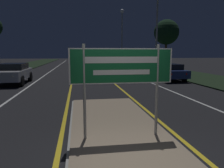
# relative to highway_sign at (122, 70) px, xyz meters

# --- Properties ---
(ground_plane) EXTENTS (160.00, 160.00, 0.00)m
(ground_plane) POSITION_rel_highway_sign_xyz_m (0.00, -1.33, -1.75)
(ground_plane) COLOR black
(median_island) EXTENTS (2.63, 8.99, 0.10)m
(median_island) POSITION_rel_highway_sign_xyz_m (0.00, 0.00, -1.71)
(median_island) COLOR #999993
(median_island) RESTS_ON ground_plane
(verge_right) EXTENTS (5.00, 100.00, 0.08)m
(verge_right) POSITION_rel_highway_sign_xyz_m (9.50, 18.67, -1.71)
(verge_right) COLOR black
(verge_right) RESTS_ON ground_plane
(centre_line_yellow_left) EXTENTS (0.12, 70.00, 0.01)m
(centre_line_yellow_left) POSITION_rel_highway_sign_xyz_m (-1.50, 23.67, -1.75)
(centre_line_yellow_left) COLOR gold
(centre_line_yellow_left) RESTS_ON ground_plane
(centre_line_yellow_right) EXTENTS (0.12, 70.00, 0.01)m
(centre_line_yellow_right) POSITION_rel_highway_sign_xyz_m (1.50, 23.67, -1.75)
(centre_line_yellow_right) COLOR gold
(centre_line_yellow_right) RESTS_ON ground_plane
(lane_line_white_left) EXTENTS (0.12, 70.00, 0.01)m
(lane_line_white_left) POSITION_rel_highway_sign_xyz_m (-4.20, 23.67, -1.75)
(lane_line_white_left) COLOR silver
(lane_line_white_left) RESTS_ON ground_plane
(lane_line_white_right) EXTENTS (0.12, 70.00, 0.01)m
(lane_line_white_right) POSITION_rel_highway_sign_xyz_m (4.20, 23.67, -1.75)
(lane_line_white_right) COLOR silver
(lane_line_white_right) RESTS_ON ground_plane
(edge_line_white_left) EXTENTS (0.10, 70.00, 0.01)m
(edge_line_white_left) POSITION_rel_highway_sign_xyz_m (-7.20, 23.67, -1.75)
(edge_line_white_left) COLOR silver
(edge_line_white_left) RESTS_ON ground_plane
(edge_line_white_right) EXTENTS (0.10, 70.00, 0.01)m
(edge_line_white_right) POSITION_rel_highway_sign_xyz_m (7.20, 23.67, -1.75)
(edge_line_white_right) COLOR silver
(edge_line_white_right) RESTS_ON ground_plane
(highway_sign) EXTENTS (2.50, 0.07, 2.27)m
(highway_sign) POSITION_rel_highway_sign_xyz_m (0.00, 0.00, 0.00)
(highway_sign) COLOR #9E9E99
(highway_sign) RESTS_ON median_island
(streetlight_right_near) EXTENTS (0.56, 0.56, 8.69)m
(streetlight_right_near) POSITION_rel_highway_sign_xyz_m (6.54, 15.42, 4.10)
(streetlight_right_near) COLOR #9E9E99
(streetlight_right_near) RESTS_ON ground_plane
(streetlight_right_far) EXTENTS (0.62, 0.62, 9.10)m
(streetlight_right_far) POSITION_rel_highway_sign_xyz_m (6.20, 30.51, 4.62)
(streetlight_right_far) COLOR #9E9E99
(streetlight_right_far) RESTS_ON ground_plane
(car_receding_0) EXTENTS (1.97, 4.83, 1.29)m
(car_receding_0) POSITION_rel_highway_sign_xyz_m (6.03, 11.62, -1.06)
(car_receding_0) COLOR navy
(car_receding_0) RESTS_ON ground_plane
(car_receding_1) EXTENTS (1.94, 4.34, 1.39)m
(car_receding_1) POSITION_rel_highway_sign_xyz_m (2.43, 21.52, -1.02)
(car_receding_1) COLOR silver
(car_receding_1) RESTS_ON ground_plane
(car_receding_2) EXTENTS (2.00, 4.52, 1.45)m
(car_receding_2) POSITION_rel_highway_sign_xyz_m (5.91, 35.38, -0.98)
(car_receding_2) COLOR silver
(car_receding_2) RESTS_ON ground_plane
(car_approaching_0) EXTENTS (1.98, 4.25, 1.42)m
(car_approaching_0) POSITION_rel_highway_sign_xyz_m (-5.53, 10.96, -0.98)
(car_approaching_0) COLOR #B7B7BC
(car_approaching_0) RESTS_ON ground_plane
(warning_sign) EXTENTS (0.60, 0.06, 2.08)m
(warning_sign) POSITION_rel_highway_sign_xyz_m (9.21, 18.67, -0.41)
(warning_sign) COLOR #9E9E99
(warning_sign) RESTS_ON verge_right
(roadside_palm_right) EXTENTS (2.69, 2.69, 5.63)m
(roadside_palm_right) POSITION_rel_highway_sign_xyz_m (8.54, 17.85, 2.59)
(roadside_palm_right) COLOR #4C3823
(roadside_palm_right) RESTS_ON verge_right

